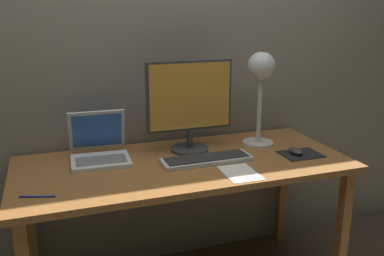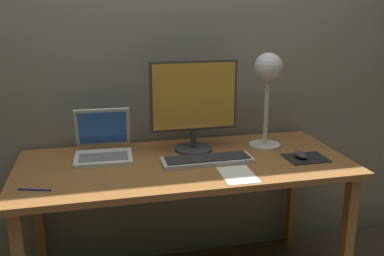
{
  "view_description": "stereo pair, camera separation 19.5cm",
  "coord_description": "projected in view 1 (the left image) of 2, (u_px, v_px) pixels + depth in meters",
  "views": [
    {
      "loc": [
        -0.59,
        -1.83,
        1.46
      ],
      "look_at": [
        0.02,
        -0.05,
        0.92
      ],
      "focal_mm": 39.43,
      "sensor_mm": 36.0,
      "label": 1
    },
    {
      "loc": [
        -0.41,
        -1.88,
        1.46
      ],
      "look_at": [
        0.02,
        -0.05,
        0.92
      ],
      "focal_mm": 39.43,
      "sensor_mm": 36.0,
      "label": 2
    }
  ],
  "objects": [
    {
      "name": "back_wall",
      "position": [
        160.0,
        38.0,
        2.25
      ],
      "size": [
        4.8,
        0.06,
        2.6
      ],
      "primitive_type": "cube",
      "color": "gray",
      "rests_on": "ground"
    },
    {
      "name": "desk_lamp",
      "position": [
        261.0,
        77.0,
        2.2
      ],
      "size": [
        0.17,
        0.17,
        0.5
      ],
      "color": "beige",
      "rests_on": "desk"
    },
    {
      "name": "pen",
      "position": [
        37.0,
        196.0,
        1.65
      ],
      "size": [
        0.14,
        0.05,
        0.01
      ],
      "primitive_type": "cylinder",
      "rotation": [
        0.0,
        1.57,
        -0.31
      ],
      "color": "#2633A5",
      "rests_on": "desk"
    },
    {
      "name": "monitor",
      "position": [
        190.0,
        102.0,
        2.13
      ],
      "size": [
        0.45,
        0.2,
        0.47
      ],
      "color": "#38383A",
      "rests_on": "desk"
    },
    {
      "name": "desk",
      "position": [
        184.0,
        177.0,
        2.06
      ],
      "size": [
        1.6,
        0.7,
        0.74
      ],
      "color": "#935B2D",
      "rests_on": "ground"
    },
    {
      "name": "laptop",
      "position": [
        99.0,
        146.0,
        2.07
      ],
      "size": [
        0.29,
        0.3,
        0.23
      ],
      "color": "silver",
      "rests_on": "desk"
    },
    {
      "name": "mousepad",
      "position": [
        301.0,
        154.0,
        2.14
      ],
      "size": [
        0.2,
        0.16,
        0.0
      ],
      "primitive_type": "cube",
      "color": "black",
      "rests_on": "desk"
    },
    {
      "name": "mouse",
      "position": [
        296.0,
        151.0,
        2.13
      ],
      "size": [
        0.06,
        0.1,
        0.03
      ],
      "primitive_type": "ellipsoid",
      "color": "#38383A",
      "rests_on": "mousepad"
    },
    {
      "name": "keyboard_main",
      "position": [
        207.0,
        159.0,
        2.04
      ],
      "size": [
        0.44,
        0.14,
        0.03
      ],
      "color": "silver",
      "rests_on": "desk"
    },
    {
      "name": "paper_sheet_near_mouse",
      "position": [
        240.0,
        173.0,
        1.9
      ],
      "size": [
        0.15,
        0.21,
        0.0
      ],
      "primitive_type": "cube",
      "rotation": [
        0.0,
        0.0,
        -0.03
      ],
      "color": "white",
      "rests_on": "desk"
    }
  ]
}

